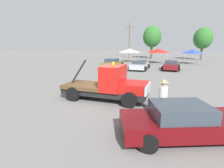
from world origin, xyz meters
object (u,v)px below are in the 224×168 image
object	(u,v)px
traffic_cone	(105,80)
tow_truck	(110,86)
person_near_truck	(163,96)
tree_center	(152,37)
tree_left	(203,38)
utility_pole	(129,39)
canopy_tent_red	(158,51)
parked_car_silver	(139,65)
parked_car_maroon	(171,65)
canopy_tent_white	(130,51)
parked_car_olive	(112,63)
foreground_car	(184,122)
canopy_tent_blue	(193,51)

from	to	relation	value
traffic_cone	tow_truck	bearing A→B (deg)	-65.54
person_near_truck	tree_center	world-z (taller)	tree_center
tree_left	utility_pole	size ratio (longest dim) A/B	0.80
canopy_tent_red	parked_car_silver	bearing A→B (deg)	-100.89
tow_truck	utility_pole	xyz separation A→B (m)	(-6.93, 34.50, 3.59)
utility_pole	traffic_cone	bearing A→B (deg)	-80.87
person_near_truck	parked_car_maroon	bearing A→B (deg)	-126.55
canopy_tent_white	parked_car_olive	bearing A→B (deg)	-94.64
foreground_car	utility_pole	world-z (taller)	utility_pole
parked_car_maroon	tree_left	distance (m)	18.69
parked_car_silver	foreground_car	bearing A→B (deg)	-163.82
foreground_car	canopy_tent_red	distance (m)	26.66
tow_truck	tree_left	size ratio (longest dim) A/B	0.80
parked_car_silver	tree_left	distance (m)	21.45
canopy_tent_blue	utility_pole	bearing A→B (deg)	142.07
foreground_car	parked_car_olive	world-z (taller)	same
foreground_car	tree_left	bearing A→B (deg)	59.73
canopy_tent_blue	tree_center	size ratio (longest dim) A/B	0.38
canopy_tent_blue	parked_car_silver	bearing A→B (deg)	-127.67
person_near_truck	tree_left	xyz separation A→B (m)	(6.24, 34.20, 3.50)
person_near_truck	canopy_tent_red	size ratio (longest dim) A/B	0.59
canopy_tent_white	utility_pole	xyz separation A→B (m)	(-2.71, 11.16, 2.33)
utility_pole	tow_truck	bearing A→B (deg)	-78.65
foreground_car	tree_left	distance (m)	36.39
person_near_truck	canopy_tent_blue	distance (m)	25.77
parked_car_olive	parked_car_silver	distance (m)	4.48
tow_truck	canopy_tent_red	bearing A→B (deg)	87.77
tree_left	traffic_cone	bearing A→B (deg)	-112.93
parked_car_olive	canopy_tent_red	size ratio (longest dim) A/B	1.49
tree_left	traffic_cone	xyz separation A→B (m)	(-11.70, -27.66, -4.35)
person_near_truck	parked_car_maroon	size ratio (longest dim) A/B	0.42
parked_car_maroon	person_near_truck	bearing A→B (deg)	-179.39
tow_truck	canopy_tent_blue	world-z (taller)	canopy_tent_blue
tree_left	traffic_cone	distance (m)	30.35
foreground_car	traffic_cone	size ratio (longest dim) A/B	9.45
parked_car_olive	canopy_tent_blue	bearing A→B (deg)	-49.08
parked_car_silver	parked_car_maroon	distance (m)	4.31
foreground_car	canopy_tent_white	xyz separation A→B (m)	(-8.42, 26.75, 1.56)
tow_truck	canopy_tent_white	bearing A→B (deg)	100.99
parked_car_olive	utility_pole	xyz separation A→B (m)	(-2.04, 19.48, 3.88)
foreground_car	parked_car_silver	world-z (taller)	same
parked_car_olive	canopy_tent_white	distance (m)	8.50
canopy_tent_blue	traffic_cone	xyz separation A→B (m)	(-9.13, -18.95, -1.94)
tree_left	canopy_tent_blue	bearing A→B (deg)	-106.45
parked_car_maroon	canopy_tent_red	xyz separation A→B (m)	(-2.37, 7.92, 1.64)
parked_car_olive	tree_center	bearing A→B (deg)	-6.74
utility_pole	parked_car_silver	bearing A→B (deg)	-72.84
parked_car_silver	tree_left	world-z (taller)	tree_left
parked_car_olive	traffic_cone	bearing A→B (deg)	-160.16
foreground_car	canopy_tent_white	bearing A→B (deg)	85.72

